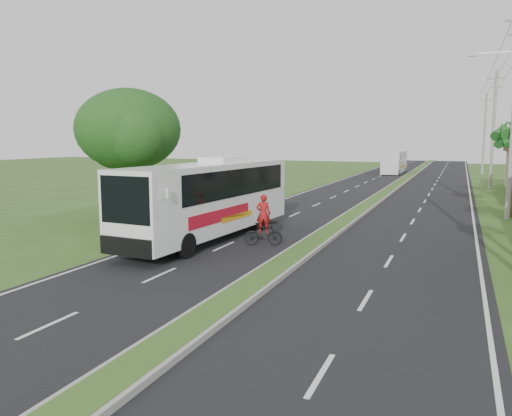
% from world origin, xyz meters
% --- Properties ---
extents(ground, '(180.00, 180.00, 0.00)m').
position_xyz_m(ground, '(0.00, 0.00, 0.00)').
color(ground, '#34501D').
rests_on(ground, ground).
extents(road_asphalt, '(14.00, 160.00, 0.02)m').
position_xyz_m(road_asphalt, '(0.00, 20.00, 0.01)').
color(road_asphalt, black).
rests_on(road_asphalt, ground).
extents(median_strip, '(1.20, 160.00, 0.18)m').
position_xyz_m(median_strip, '(0.00, 20.00, 0.10)').
color(median_strip, gray).
rests_on(median_strip, ground).
extents(lane_edge_left, '(0.12, 160.00, 0.01)m').
position_xyz_m(lane_edge_left, '(-6.70, 20.00, 0.00)').
color(lane_edge_left, silver).
rests_on(lane_edge_left, ground).
extents(lane_edge_right, '(0.12, 160.00, 0.01)m').
position_xyz_m(lane_edge_right, '(6.70, 20.00, 0.00)').
color(lane_edge_right, silver).
rests_on(lane_edge_right, ground).
extents(palm_verge_d, '(2.40, 2.40, 5.25)m').
position_xyz_m(palm_verge_d, '(9.30, 28.00, 4.55)').
color(palm_verge_d, '#473321').
rests_on(palm_verge_d, ground).
extents(shade_tree, '(6.30, 6.00, 7.54)m').
position_xyz_m(shade_tree, '(-12.11, 10.02, 5.03)').
color(shade_tree, '#473321').
rests_on(shade_tree, ground).
extents(utility_pole_c, '(1.60, 0.28, 11.00)m').
position_xyz_m(utility_pole_c, '(8.50, 38.00, 5.67)').
color(utility_pole_c, gray).
rests_on(utility_pole_c, ground).
extents(utility_pole_d, '(1.60, 0.28, 10.50)m').
position_xyz_m(utility_pole_d, '(8.50, 58.00, 5.42)').
color(utility_pole_d, gray).
rests_on(utility_pole_d, ground).
extents(coach_bus_main, '(3.22, 11.91, 3.81)m').
position_xyz_m(coach_bus_main, '(-4.79, 6.38, 2.09)').
color(coach_bus_main, white).
rests_on(coach_bus_main, ground).
extents(coach_bus_far, '(2.31, 10.39, 3.03)m').
position_xyz_m(coach_bus_far, '(-2.54, 56.18, 1.72)').
color(coach_bus_far, silver).
rests_on(coach_bus_far, ground).
extents(motorcyclist, '(1.74, 0.96, 2.27)m').
position_xyz_m(motorcyclist, '(-2.00, 5.88, 0.83)').
color(motorcyclist, black).
rests_on(motorcyclist, ground).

